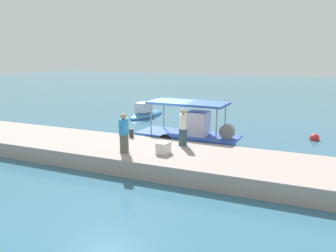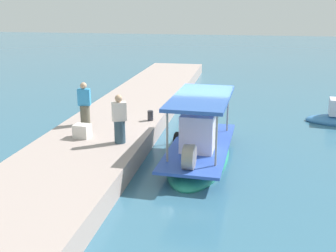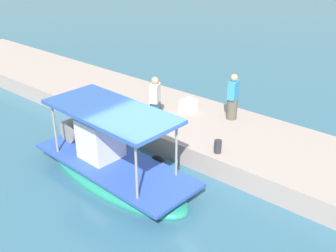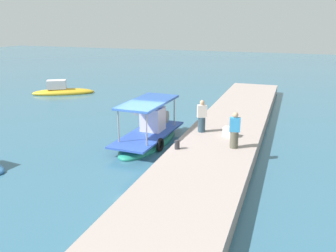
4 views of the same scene
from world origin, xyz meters
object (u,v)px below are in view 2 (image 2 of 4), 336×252
object	(u,v)px
mooring_bollard	(150,116)
cargo_crate	(82,131)
main_fishing_boat	(199,149)
fisherman_near_bollard	(85,106)
fisherman_by_crate	(119,121)

from	to	relation	value
mooring_bollard	cargo_crate	xyz separation A→B (m)	(2.68, -1.96, 0.03)
main_fishing_boat	fisherman_near_bollard	size ratio (longest dim) A/B	3.44
main_fishing_boat	fisherman_by_crate	distance (m)	3.06
fisherman_by_crate	main_fishing_boat	bearing A→B (deg)	103.16
main_fishing_boat	mooring_bollard	bearing A→B (deg)	-134.85
fisherman_near_bollard	cargo_crate	xyz separation A→B (m)	(1.63, 0.53, -0.54)
main_fishing_boat	mooring_bollard	size ratio (longest dim) A/B	14.11
fisherman_near_bollard	fisherman_by_crate	bearing A→B (deg)	46.76
fisherman_near_bollard	mooring_bollard	size ratio (longest dim) A/B	4.10
cargo_crate	main_fishing_boat	bearing A→B (deg)	94.41
fisherman_by_crate	mooring_bollard	distance (m)	3.08
fisherman_by_crate	fisherman_near_bollard	bearing A→B (deg)	-133.24
fisherman_near_bollard	mooring_bollard	bearing A→B (deg)	112.89
main_fishing_boat	fisherman_by_crate	size ratio (longest dim) A/B	3.42
cargo_crate	mooring_bollard	bearing A→B (deg)	143.82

